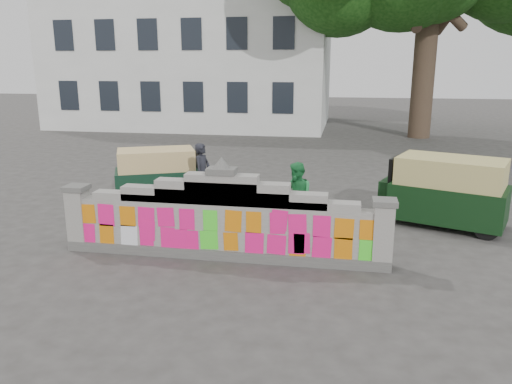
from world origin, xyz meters
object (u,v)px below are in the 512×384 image
at_px(cyclist_bike, 203,195).
at_px(cyclist_rider, 203,183).
at_px(pedestrian, 297,197).
at_px(rickshaw_right, 446,191).
at_px(rickshaw_left, 159,174).

xyz_separation_m(cyclist_bike, cyclist_rider, (0.00, 0.00, 0.31)).
bearing_deg(pedestrian, rickshaw_right, 73.94).
bearing_deg(cyclist_bike, cyclist_rider, 0.00).
bearing_deg(cyclist_bike, pedestrian, -98.55).
height_order(pedestrian, rickshaw_left, pedestrian).
relative_size(cyclist_bike, rickshaw_left, 0.65).
relative_size(pedestrian, rickshaw_right, 0.52).
distance_m(cyclist_rider, pedestrian, 2.70).
distance_m(cyclist_bike, pedestrian, 2.72).
distance_m(cyclist_bike, rickshaw_right, 5.88).
height_order(rickshaw_left, rickshaw_right, rickshaw_right).
relative_size(rickshaw_left, rickshaw_right, 0.88).
bearing_deg(cyclist_rider, rickshaw_right, -76.61).
xyz_separation_m(pedestrian, rickshaw_right, (3.37, 0.98, 0.05)).
bearing_deg(cyclist_rider, pedestrian, -98.55).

